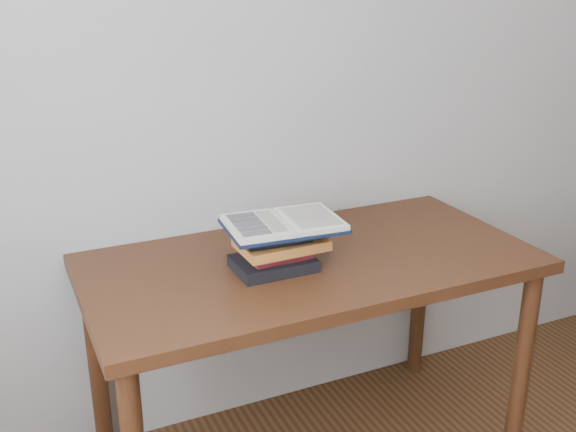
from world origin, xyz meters
name	(u,v)px	position (x,y,z in m)	size (l,w,h in m)	color
desk	(311,285)	(-0.12, 1.38, 0.68)	(1.45, 0.72, 0.78)	#441F11
book_stack	(277,250)	(-0.25, 1.36, 0.84)	(0.28, 0.18, 0.13)	black
open_book	(283,224)	(-0.22, 1.37, 0.91)	(0.37, 0.27, 0.03)	black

